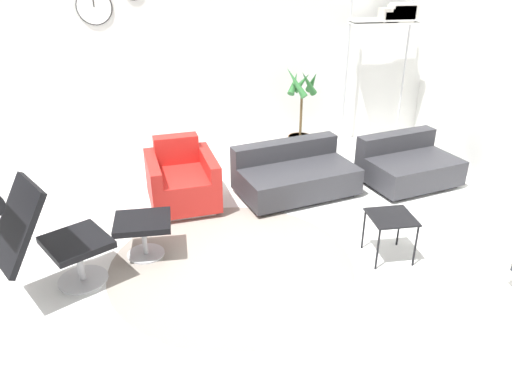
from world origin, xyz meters
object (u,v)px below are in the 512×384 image
shelf_unit (395,18)px  couch_low (294,176)px  ottoman (143,228)px  couch_second (407,166)px  side_table (391,221)px  armchair_red (182,182)px  lounge_chair (32,227)px  potted_plant (301,121)px

shelf_unit → couch_low: bearing=-138.8°
ottoman → couch_second: bearing=20.0°
couch_low → couch_second: size_ratio=1.21×
ottoman → side_table: side_table is taller
ottoman → couch_low: bearing=32.5°
armchair_red → lounge_chair: bearing=43.9°
lounge_chair → couch_low: bearing=90.5°
potted_plant → shelf_unit: 1.90m
armchair_red → side_table: size_ratio=2.08×
potted_plant → shelf_unit: shelf_unit is taller
shelf_unit → side_table: bearing=-110.7°
armchair_red → couch_low: (1.35, 0.09, -0.06)m
lounge_chair → couch_second: bearing=80.8°
ottoman → shelf_unit: shelf_unit is taller
couch_second → shelf_unit: (0.24, 1.43, 1.60)m
shelf_unit → couch_second: bearing=-99.4°
lounge_chair → shelf_unit: 5.41m
side_table → potted_plant: bearing=93.6°
lounge_chair → couch_low: (2.56, 1.62, -0.46)m
ottoman → couch_second: (3.21, 1.17, -0.08)m
lounge_chair → ottoman: bearing=90.0°
ottoman → side_table: bearing=-9.9°
lounge_chair → armchair_red: size_ratio=1.24×
ottoman → side_table: 2.35m
armchair_red → side_table: (1.92, -1.42, 0.11)m
lounge_chair → ottoman: lounge_chair is taller
armchair_red → potted_plant: 2.24m
ottoman → couch_second: couch_second is taller
potted_plant → shelf_unit: size_ratio=0.60×
armchair_red → couch_second: 2.82m
ottoman → couch_low: (1.74, 1.11, -0.08)m
lounge_chair → side_table: (3.13, 0.10, -0.28)m
couch_low → shelf_unit: shelf_unit is taller
side_table → potted_plant: (-0.18, 2.82, 0.07)m
couch_second → side_table: size_ratio=2.84×
couch_low → couch_second: 1.47m
potted_plant → side_table: bearing=-86.4°
armchair_red → side_table: bearing=135.9°
armchair_red → potted_plant: size_ratio=0.74×
couch_low → couch_second: bearing=167.8°
ottoman → lounge_chair: bearing=-148.2°
couch_low → side_table: couch_low is taller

